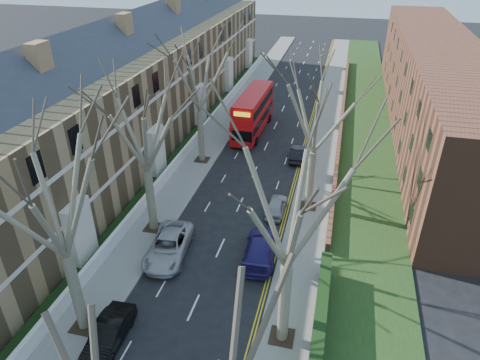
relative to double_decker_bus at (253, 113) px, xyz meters
The scene contains 17 objects.
pavement_left 4.93m from the double_decker_bus, 146.78° to the left, with size 3.00×102.00×0.12m, color slate.
pavement_right 8.92m from the double_decker_bus, 16.28° to the left, with size 3.00×102.00×0.12m, color slate.
terrace_left 13.06m from the double_decker_bus, 153.83° to the right, with size 9.70×78.00×13.60m.
flats_right 20.96m from the double_decker_bus, 18.01° to the left, with size 13.97×54.00×10.00m.
front_wall_left 7.90m from the double_decker_bus, 133.82° to the right, with size 0.30×78.00×1.00m.
grass_verge_right 13.19m from the double_decker_bus, 10.72° to the left, with size 6.00×102.00×0.06m.
tree_left_mid 31.62m from the double_decker_bus, 96.35° to the right, with size 10.50×10.50×14.71m.
tree_left_far 22.00m from the double_decker_bus, 99.39° to the right, with size 10.15×10.15×14.22m.
tree_left_dist 11.77m from the double_decker_bus, 111.63° to the right, with size 10.50×10.50×14.71m.
tree_right_mid 30.56m from the double_decker_bus, 74.36° to the right, with size 10.50×10.50×14.71m.
tree_right_far 18.04m from the double_decker_bus, 61.24° to the right, with size 10.15×10.15×14.22m.
double_decker_bus is the anchor object (origin of this frame).
car_left_mid 31.29m from the double_decker_bus, 92.56° to the right, with size 1.53×4.39×1.45m, color black.
car_left_far 23.29m from the double_decker_bus, 92.62° to the right, with size 2.63×5.71×1.59m, color #AAA9AF.
car_right_near 22.57m from the double_decker_bus, 76.13° to the right, with size 2.23×5.49×1.59m, color navy.
car_right_mid 17.00m from the double_decker_bus, 71.01° to the right, with size 1.51×3.76×1.28m, color #979B9F.
car_right_far 8.53m from the double_decker_bus, 44.49° to the right, with size 1.37×3.92×1.29m, color black.
Camera 1 is at (7.39, -8.79, 20.13)m, focal length 32.00 mm.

